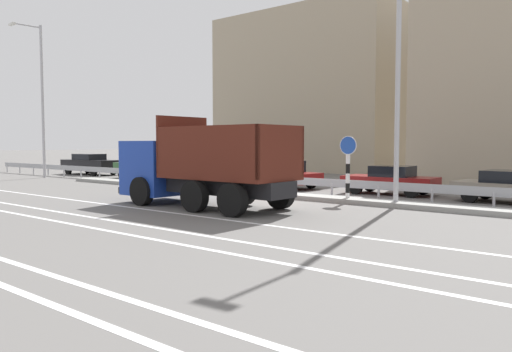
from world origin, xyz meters
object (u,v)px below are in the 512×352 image
at_px(parked_car_1, 145,166).
at_px(parked_car_2, 202,170).
at_px(street_lamp_0, 40,95).
at_px(parked_car_4, 390,180).
at_px(median_road_sign, 348,168).
at_px(parked_car_5, 512,186).
at_px(parked_car_0, 90,164).
at_px(parked_car_3, 282,174).
at_px(street_lamp_1, 397,38).
at_px(dump_truck, 189,172).

relative_size(parked_car_1, parked_car_2, 1.07).
relative_size(street_lamp_0, parked_car_4, 2.42).
xyz_separation_m(median_road_sign, parked_car_2, (-11.00, 3.14, -0.60)).
bearing_deg(parked_car_5, median_road_sign, -49.26).
bearing_deg(parked_car_0, parked_car_3, 86.69).
height_order(median_road_sign, parked_car_4, median_road_sign).
relative_size(parked_car_1, parked_car_4, 1.09).
bearing_deg(parked_car_3, street_lamp_1, -111.33).
relative_size(median_road_sign, parked_car_5, 0.61).
relative_size(dump_truck, parked_car_1, 1.56).
distance_m(median_road_sign, parked_car_5, 6.15).
height_order(street_lamp_1, parked_car_3, street_lamp_1).
bearing_deg(parked_car_0, dump_truck, 64.51).
xyz_separation_m(median_road_sign, parked_car_3, (-5.54, 3.40, -0.63)).
distance_m(dump_truck, parked_car_4, 9.17).
distance_m(parked_car_0, parked_car_4, 22.90).
bearing_deg(parked_car_1, parked_car_4, 86.87).
height_order(dump_truck, parked_car_5, dump_truck).
distance_m(street_lamp_1, parked_car_5, 7.13).
bearing_deg(parked_car_3, parked_car_0, 93.38).
xyz_separation_m(parked_car_0, parked_car_2, (11.90, -0.47, -0.05)).
distance_m(parked_car_1, parked_car_4, 16.48).
distance_m(parked_car_0, parked_car_1, 6.43).
bearing_deg(street_lamp_0, parked_car_5, 8.14).
bearing_deg(parked_car_1, parked_car_2, 81.90).
bearing_deg(parked_car_0, median_road_sign, 78.43).
relative_size(dump_truck, street_lamp_0, 0.71).
height_order(parked_car_2, parked_car_5, parked_car_2).
bearing_deg(street_lamp_1, median_road_sign, 175.41).
xyz_separation_m(street_lamp_1, parked_car_0, (-24.83, 3.76, -5.14)).
height_order(parked_car_3, parked_car_4, parked_car_3).
relative_size(parked_car_0, parked_car_3, 1.22).
bearing_deg(street_lamp_1, street_lamp_0, -179.70).
distance_m(median_road_sign, parked_car_3, 6.53).
distance_m(median_road_sign, parked_car_4, 3.92).
bearing_deg(street_lamp_0, parked_car_0, 97.85).
relative_size(street_lamp_1, parked_car_0, 2.18).
bearing_deg(street_lamp_1, parked_car_3, 154.60).
relative_size(street_lamp_1, parked_car_1, 2.40).
height_order(median_road_sign, parked_car_3, median_road_sign).
distance_m(parked_car_0, parked_car_2, 11.91).
height_order(median_road_sign, parked_car_1, median_road_sign).
height_order(dump_truck, parked_car_4, dump_truck).
xyz_separation_m(parked_car_1, parked_car_5, (21.39, 0.13, -0.14)).
bearing_deg(median_road_sign, parked_car_4, 89.99).
bearing_deg(parked_car_1, median_road_sign, 73.62).
relative_size(median_road_sign, parked_car_3, 0.63).
bearing_deg(parked_car_2, parked_car_1, -94.49).
bearing_deg(dump_truck, parked_car_5, -48.05).
xyz_separation_m(dump_truck, median_road_sign, (4.13, 4.31, 0.10)).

